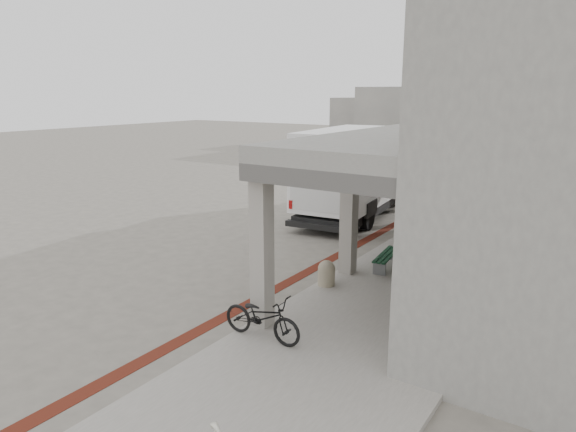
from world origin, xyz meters
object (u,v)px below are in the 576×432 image
Objects in this scene: bench at (387,258)px; utility_cabinet at (465,235)px; bicycle_black at (262,317)px; fedex_truck at (359,169)px.

utility_cabinet is (1.45, 2.76, 0.25)m from bench.
bicycle_black is at bearing -107.19° from utility_cabinet.
utility_cabinet is at bearing 55.27° from bench.
fedex_truck reaches higher than bench.
bench is at bearing -63.34° from fedex_truck.
fedex_truck is at bearing 15.35° from bicycle_black.
fedex_truck is 4.80× the size of bicycle_black.
bench is (3.85, -6.02, -1.52)m from fedex_truck.
fedex_truck is 5.02× the size of bench.
bench is at bearing -122.64° from utility_cabinet.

